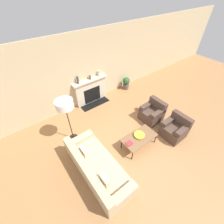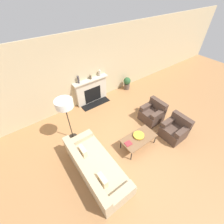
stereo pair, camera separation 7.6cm
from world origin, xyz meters
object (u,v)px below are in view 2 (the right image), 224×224
mantel_vase_left (78,80)px  bowl (139,135)px  armchair_near (175,130)px  mantel_vase_center_left (91,77)px  potted_plant (127,83)px  floor_lamp (64,106)px  fireplace (92,91)px  book (128,143)px  mantel_vase_center_right (100,73)px  couch (95,168)px  coffee_table (139,138)px  armchair_far (152,113)px

mantel_vase_left → bowl: bearing=-80.2°
armchair_near → mantel_vase_center_left: size_ratio=5.02×
mantel_vase_left → mantel_vase_center_left: mantel_vase_left is taller
mantel_vase_center_left → potted_plant: 2.04m
floor_lamp → potted_plant: 3.87m
bowl → mantel_vase_center_left: 3.03m
fireplace → mantel_vase_left: mantel_vase_left is taller
book → mantel_vase_center_right: bearing=77.1°
couch → potted_plant: couch is taller
coffee_table → mantel_vase_center_right: bearing=80.4°
armchair_near → armchair_far: (0.00, 1.02, 0.00)m
mantel_vase_left → potted_plant: (2.38, -0.19, -0.92)m
couch → mantel_vase_center_right: mantel_vase_center_right is taller
coffee_table → mantel_vase_center_left: mantel_vase_center_left is taller
couch → coffee_table: bearing=-91.0°
mantel_vase_center_left → coffee_table: bearing=-91.1°
couch → book: couch is taller
couch → floor_lamp: bearing=-0.8°
mantel_vase_left → potted_plant: mantel_vase_left is taller
fireplace → potted_plant: fireplace is taller
armchair_far → mantel_vase_center_left: mantel_vase_center_left is taller
fireplace → mantel_vase_center_right: (0.47, 0.01, 0.69)m
book → floor_lamp: 2.21m
mantel_vase_left → floor_lamp: bearing=-128.5°
fireplace → book: bearing=-98.8°
armchair_far → floor_lamp: bearing=-109.1°
armchair_far → mantel_vase_center_left: 2.84m
fireplace → potted_plant: (1.87, -0.17, -0.20)m
armchair_far → armchair_near: bearing=-0.0°
coffee_table → floor_lamp: (-1.59, 1.59, 1.07)m
fireplace → mantel_vase_center_left: (0.03, 0.01, 0.65)m
fireplace → floor_lamp: bearing=-139.5°
book → mantel_vase_center_left: bearing=85.3°
mantel_vase_left → mantel_vase_center_right: size_ratio=1.17×
bowl → potted_plant: bearing=55.8°
book → potted_plant: size_ratio=0.36×
floor_lamp → mantel_vase_center_right: 2.53m
armchair_near → fireplace: bearing=-159.7°
mantel_vase_left → armchair_near: bearing=-62.7°
couch → bowl: size_ratio=6.35×
couch → armchair_far: (2.91, 0.56, 0.03)m
armchair_near → mantel_vase_center_right: 3.63m
book → floor_lamp: (-1.17, 1.56, 1.03)m
fireplace → armchair_near: size_ratio=1.89×
armchair_near → coffee_table: 1.37m
armchair_near → mantel_vase_center_left: 3.74m
bowl → floor_lamp: bearing=136.6°
floor_lamp → mantel_vase_center_right: size_ratio=6.46×
armchair_near → book: bearing=-104.9°
coffee_table → potted_plant: potted_plant is taller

